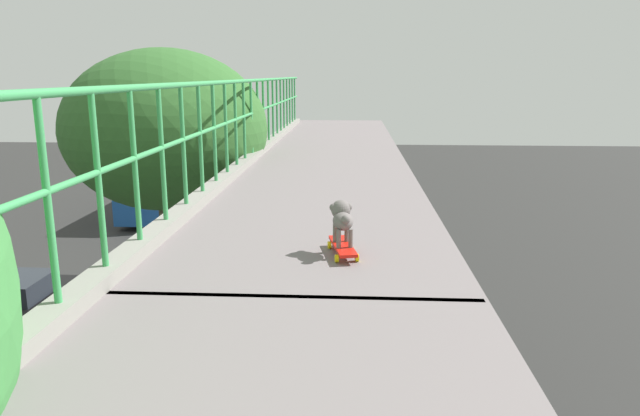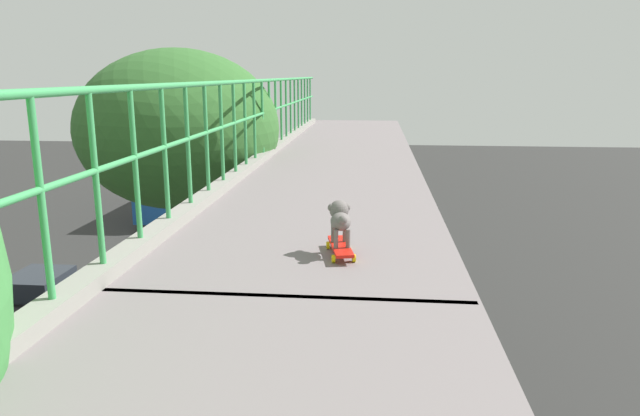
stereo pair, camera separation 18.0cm
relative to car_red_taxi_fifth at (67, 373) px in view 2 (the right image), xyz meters
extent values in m
cube|color=slate|center=(6.39, -8.52, 5.18)|extent=(2.63, 30.21, 0.38)
cube|color=black|center=(6.39, -8.09, 5.37)|extent=(2.57, 0.06, 0.00)
cube|color=gray|center=(5.13, -8.52, 5.42)|extent=(0.20, 28.70, 0.11)
cylinder|color=#3A9A54|center=(5.13, -8.52, 6.67)|extent=(0.06, 28.70, 0.06)
cylinder|color=#3A9A54|center=(5.13, -8.52, 6.13)|extent=(0.04, 28.70, 0.04)
cylinder|color=#3A9A54|center=(5.13, -8.52, 6.07)|extent=(0.04, 0.04, 1.19)
cylinder|color=#3A9A54|center=(5.13, -7.86, 6.07)|extent=(0.04, 0.04, 1.19)
cylinder|color=#3A9A54|center=(5.13, -7.20, 6.07)|extent=(0.04, 0.04, 1.19)
cylinder|color=#3A9A54|center=(5.13, -6.54, 6.07)|extent=(0.04, 0.04, 1.19)
cylinder|color=#3A9A54|center=(5.13, -5.88, 6.07)|extent=(0.04, 0.04, 1.19)
cylinder|color=#3A9A54|center=(5.13, -5.23, 6.07)|extent=(0.04, 0.04, 1.19)
cylinder|color=#3A9A54|center=(5.13, -4.57, 6.07)|extent=(0.04, 0.04, 1.19)
cylinder|color=#3A9A54|center=(5.13, -3.91, 6.07)|extent=(0.04, 0.04, 1.19)
cylinder|color=#3A9A54|center=(5.13, -3.25, 6.07)|extent=(0.04, 0.04, 1.19)
cylinder|color=#3A9A54|center=(5.13, -2.59, 6.07)|extent=(0.04, 0.04, 1.19)
cylinder|color=#3A9A54|center=(5.13, -1.93, 6.07)|extent=(0.04, 0.04, 1.19)
cylinder|color=#3A9A54|center=(5.13, -1.28, 6.07)|extent=(0.04, 0.04, 1.19)
cylinder|color=#3A9A54|center=(5.13, -0.62, 6.07)|extent=(0.04, 0.04, 1.19)
cylinder|color=#3A9A54|center=(5.13, 0.04, 6.07)|extent=(0.04, 0.04, 1.19)
cylinder|color=#3A9A54|center=(5.13, 0.70, 6.07)|extent=(0.04, 0.04, 1.19)
cylinder|color=#3A9A54|center=(5.13, 1.36, 6.07)|extent=(0.04, 0.04, 1.19)
cylinder|color=#3A9A54|center=(5.13, 2.02, 6.07)|extent=(0.04, 0.04, 1.19)
cylinder|color=#3A9A54|center=(5.13, 2.67, 6.07)|extent=(0.04, 0.04, 1.19)
cylinder|color=#3A9A54|center=(5.13, 3.33, 6.07)|extent=(0.04, 0.04, 1.19)
cylinder|color=#3A9A54|center=(5.13, 3.99, 6.07)|extent=(0.04, 0.04, 1.19)
cylinder|color=#3A9A54|center=(5.13, 4.65, 6.07)|extent=(0.04, 0.04, 1.19)
cylinder|color=#3A9A54|center=(5.13, 5.31, 6.07)|extent=(0.04, 0.04, 1.19)
cube|color=red|center=(0.00, 0.10, -0.15)|extent=(1.71, 4.57, 0.65)
cube|color=#1E232B|center=(0.00, -0.27, 0.46)|extent=(1.55, 2.18, 0.58)
cube|color=silver|center=(0.00, -0.27, 0.82)|extent=(0.36, 0.16, 0.12)
cylinder|color=black|center=(0.81, 1.61, -0.36)|extent=(0.21, 0.68, 0.68)
cylinder|color=black|center=(-0.81, 1.61, -0.36)|extent=(0.21, 0.68, 0.68)
cube|color=black|center=(-3.16, 3.98, -0.16)|extent=(1.75, 4.58, 0.72)
cube|color=#1E232B|center=(-3.16, 4.25, 0.51)|extent=(1.51, 1.85, 0.62)
cylinder|color=black|center=(-2.32, 2.62, -0.39)|extent=(0.23, 0.64, 0.64)
cylinder|color=black|center=(-2.32, 5.34, -0.39)|extent=(0.23, 0.64, 0.64)
cylinder|color=black|center=(-3.99, 5.34, -0.39)|extent=(0.23, 0.64, 0.64)
cube|color=#1A4A91|center=(-3.46, 20.36, 1.03)|extent=(2.45, 11.16, 2.92)
cube|color=black|center=(-3.46, 20.36, 1.54)|extent=(2.47, 10.27, 0.70)
cylinder|color=black|center=(-2.29, 24.27, -0.23)|extent=(0.28, 0.96, 0.96)
cylinder|color=black|center=(-4.64, 24.27, -0.23)|extent=(0.28, 0.96, 0.96)
cylinder|color=black|center=(-2.29, 17.29, -0.23)|extent=(0.28, 0.96, 0.96)
cylinder|color=black|center=(-4.64, 17.29, -0.23)|extent=(0.28, 0.96, 0.96)
cylinder|color=#4B4432|center=(3.47, -1.33, 2.05)|extent=(0.44, 0.44, 5.50)
ellipsoid|color=#31622A|center=(3.47, -1.33, 5.80)|extent=(3.64, 3.64, 2.87)
cube|color=red|center=(6.76, -7.18, 5.44)|extent=(0.24, 0.57, 0.02)
cylinder|color=yellow|center=(6.80, -6.99, 5.40)|extent=(0.04, 0.06, 0.06)
cylinder|color=yellow|center=(6.65, -7.02, 5.40)|extent=(0.04, 0.06, 0.06)
cylinder|color=yellow|center=(6.87, -7.35, 5.40)|extent=(0.04, 0.06, 0.06)
cylinder|color=yellow|center=(6.72, -7.38, 5.40)|extent=(0.04, 0.06, 0.06)
cylinder|color=#655E5C|center=(6.79, -7.09, 5.53)|extent=(0.04, 0.04, 0.15)
cylinder|color=#655E5C|center=(6.69, -7.11, 5.53)|extent=(0.04, 0.04, 0.15)
cylinder|color=#655E5C|center=(6.82, -7.26, 5.53)|extent=(0.04, 0.04, 0.15)
cylinder|color=#655E5C|center=(6.73, -7.27, 5.53)|extent=(0.04, 0.04, 0.15)
ellipsoid|color=#655E5C|center=(6.76, -7.18, 5.64)|extent=(0.20, 0.25, 0.14)
sphere|color=#655E5C|center=(6.74, -7.09, 5.71)|extent=(0.16, 0.16, 0.16)
ellipsoid|color=slate|center=(6.72, -7.02, 5.70)|extent=(0.07, 0.08, 0.05)
sphere|color=#655E5C|center=(6.80, -7.08, 5.73)|extent=(0.07, 0.07, 0.07)
sphere|color=#655E5C|center=(6.68, -7.10, 5.73)|extent=(0.07, 0.07, 0.07)
sphere|color=#655E5C|center=(6.78, -7.30, 5.69)|extent=(0.07, 0.07, 0.07)
camera|label=1|loc=(6.83, -11.57, 6.77)|focal=32.38mm
camera|label=2|loc=(7.01, -11.56, 6.77)|focal=32.38mm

